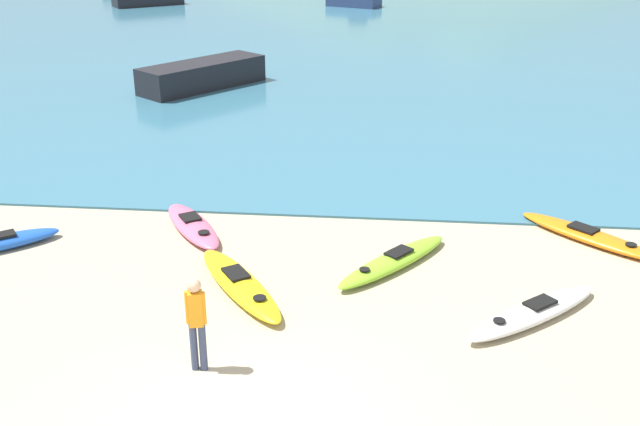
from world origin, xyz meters
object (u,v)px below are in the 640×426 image
object	(u,v)px
kayak_on_sand_5	(590,236)
moored_boat_4	(202,75)
moored_boat_3	(354,0)
kayak_on_sand_4	(240,284)
kayak_on_sand_6	(533,312)
kayak_on_sand_2	(193,225)
person_near_foreground	(196,319)
kayak_on_sand_0	(394,261)

from	to	relation	value
kayak_on_sand_5	moored_boat_4	distance (m)	18.51
kayak_on_sand_5	moored_boat_3	distance (m)	39.79
kayak_on_sand_4	kayak_on_sand_5	xyz separation A→B (m)	(7.59, 3.11, -0.02)
moored_boat_4	kayak_on_sand_6	bearing A→B (deg)	-58.65
kayak_on_sand_6	kayak_on_sand_2	bearing A→B (deg)	155.76
person_near_foreground	moored_boat_3	bearing A→B (deg)	89.81
kayak_on_sand_2	kayak_on_sand_6	bearing A→B (deg)	-24.24
kayak_on_sand_4	kayak_on_sand_5	world-z (taller)	kayak_on_sand_4
kayak_on_sand_4	moored_boat_4	bearing A→B (deg)	106.14
kayak_on_sand_0	person_near_foreground	size ratio (longest dim) A/B	1.80
kayak_on_sand_2	kayak_on_sand_0	bearing A→B (deg)	-16.45
kayak_on_sand_5	kayak_on_sand_6	size ratio (longest dim) A/B	1.03
moored_boat_3	kayak_on_sand_5	bearing A→B (deg)	-79.01
moored_boat_3	moored_boat_4	distance (m)	25.84
kayak_on_sand_2	person_near_foreground	world-z (taller)	person_near_foreground
kayak_on_sand_6	moored_boat_3	world-z (taller)	moored_boat_3
person_near_foreground	moored_boat_3	xyz separation A→B (m)	(0.15, 44.94, -0.49)
moored_boat_4	kayak_on_sand_4	bearing A→B (deg)	-73.86
kayak_on_sand_0	kayak_on_sand_4	size ratio (longest dim) A/B	0.93
kayak_on_sand_0	kayak_on_sand_4	xyz separation A→B (m)	(-3.09, -1.35, 0.01)
kayak_on_sand_2	kayak_on_sand_5	bearing A→B (deg)	2.16
kayak_on_sand_0	kayak_on_sand_2	xyz separation A→B (m)	(-4.77, 1.41, 0.00)
person_near_foreground	kayak_on_sand_5	bearing A→B (deg)	37.24
kayak_on_sand_4	kayak_on_sand_5	size ratio (longest dim) A/B	1.07
kayak_on_sand_0	moored_boat_3	xyz separation A→B (m)	(-3.08, 40.82, 0.36)
moored_boat_3	person_near_foreground	bearing A→B (deg)	-90.19
person_near_foreground	moored_boat_3	distance (m)	44.94
kayak_on_sand_6	moored_boat_4	world-z (taller)	moored_boat_4
kayak_on_sand_4	kayak_on_sand_6	distance (m)	5.75
kayak_on_sand_4	kayak_on_sand_5	distance (m)	8.20
kayak_on_sand_4	kayak_on_sand_2	bearing A→B (deg)	121.39
moored_boat_3	moored_boat_4	xyz separation A→B (m)	(-4.87, -25.38, 0.10)
person_near_foreground	moored_boat_3	size ratio (longest dim) A/B	0.42
kayak_on_sand_4	kayak_on_sand_5	bearing A→B (deg)	22.25
kayak_on_sand_6	moored_boat_4	size ratio (longest dim) A/B	0.56
kayak_on_sand_0	kayak_on_sand_2	distance (m)	4.98
kayak_on_sand_5	moored_boat_4	world-z (taller)	moored_boat_4
moored_boat_3	kayak_on_sand_0	bearing A→B (deg)	-85.69
kayak_on_sand_5	kayak_on_sand_6	distance (m)	4.13
kayak_on_sand_2	kayak_on_sand_5	distance (m)	9.28
kayak_on_sand_2	kayak_on_sand_4	xyz separation A→B (m)	(1.68, -2.76, 0.00)
kayak_on_sand_5	person_near_foreground	world-z (taller)	person_near_foreground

